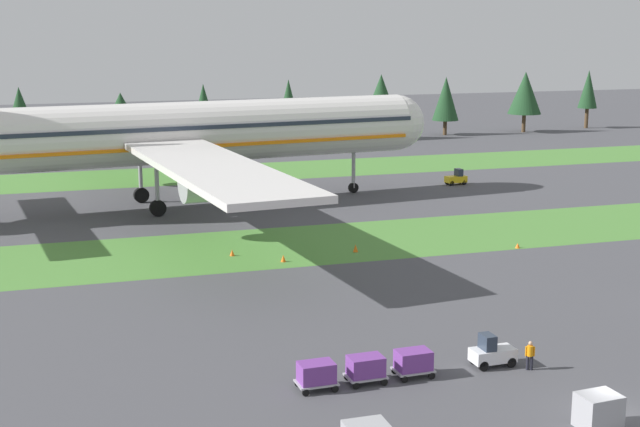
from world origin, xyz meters
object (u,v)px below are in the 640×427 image
object	(u,v)px
baggage_tug	(492,353)
cargo_dolly_second	(366,367)
airliner	(168,133)
taxiway_marker_3	(232,253)
ground_crew_marshaller	(530,354)
taxiway_marker_2	(356,248)
pushback_tractor	(456,178)
taxiway_marker_0	(518,246)
cargo_dolly_lead	(413,361)
cargo_dolly_third	(316,374)
taxiway_marker_1	(283,258)
uld_container_1	(598,411)

from	to	relation	value
baggage_tug	cargo_dolly_second	distance (m)	7.93
airliner	taxiway_marker_3	xyz separation A→B (m)	(2.03, -22.66, -7.86)
ground_crew_marshaller	taxiway_marker_2	distance (m)	29.06
ground_crew_marshaller	taxiway_marker_2	xyz separation A→B (m)	(-0.36, 29.05, -0.60)
cargo_dolly_second	baggage_tug	bearing A→B (deg)	90.00
pushback_tractor	ground_crew_marshaller	bearing A→B (deg)	152.23
baggage_tug	taxiway_marker_2	xyz separation A→B (m)	(1.45, 27.85, -0.47)
pushback_tractor	taxiway_marker_0	world-z (taller)	pushback_tractor
cargo_dolly_lead	taxiway_marker_0	world-z (taller)	cargo_dolly_lead
airliner	baggage_tug	distance (m)	54.07
pushback_tractor	taxiway_marker_3	xyz separation A→B (m)	(-34.00, -26.38, -0.54)
cargo_dolly_third	taxiway_marker_0	distance (m)	36.57
cargo_dolly_second	cargo_dolly_third	distance (m)	2.90
cargo_dolly_second	cargo_dolly_third	bearing A→B (deg)	-90.00
taxiway_marker_1	taxiway_marker_2	bearing A→B (deg)	10.97
taxiway_marker_1	taxiway_marker_2	size ratio (longest dim) A/B	0.88
cargo_dolly_third	pushback_tractor	bearing A→B (deg)	146.30
taxiway_marker_1	taxiway_marker_3	xyz separation A→B (m)	(-3.71, 3.22, -0.03)
cargo_dolly_lead	pushback_tractor	size ratio (longest dim) A/B	0.82
uld_container_1	pushback_tractor	bearing A→B (deg)	69.99
taxiway_marker_2	taxiway_marker_3	distance (m)	10.80
baggage_tug	taxiway_marker_0	distance (m)	29.42
cargo_dolly_second	pushback_tractor	xyz separation A→B (m)	(32.73, 56.30, -0.10)
taxiway_marker_2	pushback_tractor	bearing A→B (deg)	50.42
cargo_dolly_third	pushback_tractor	size ratio (longest dim) A/B	0.82
ground_crew_marshaller	baggage_tug	bearing A→B (deg)	169.73
taxiway_marker_2	taxiway_marker_1	bearing A→B (deg)	-169.03
taxiway_marker_0	taxiway_marker_3	xyz separation A→B (m)	(-24.95, 4.88, 0.05)
cargo_dolly_third	pushback_tractor	world-z (taller)	pushback_tractor
pushback_tractor	taxiway_marker_3	world-z (taller)	pushback_tractor
cargo_dolly_lead	taxiway_marker_2	bearing A→B (deg)	165.57
airliner	taxiway_marker_2	distance (m)	28.69
cargo_dolly_lead	taxiway_marker_2	xyz separation A→B (m)	(6.47, 27.97, -0.58)
airliner	taxiway_marker_0	xyz separation A→B (m)	(26.97, -27.54, -7.91)
ground_crew_marshaller	taxiway_marker_1	xyz separation A→B (m)	(-7.29, 27.71, -0.65)
taxiway_marker_2	airliner	bearing A→B (deg)	117.31
pushback_tractor	taxiway_marker_0	size ratio (longest dim) A/B	5.94
airliner	cargo_dolly_second	world-z (taller)	airliner
ground_crew_marshaller	uld_container_1	xyz separation A→B (m)	(-0.71, -7.80, -0.07)
baggage_tug	ground_crew_marshaller	size ratio (longest dim) A/B	1.51
cargo_dolly_second	taxiway_marker_2	xyz separation A→B (m)	(9.37, 28.04, -0.58)
cargo_dolly_lead	taxiway_marker_0	size ratio (longest dim) A/B	4.89
taxiway_marker_0	taxiway_marker_1	size ratio (longest dim) A/B	0.76
uld_container_1	taxiway_marker_3	size ratio (longest dim) A/B	3.64
cargo_dolly_third	taxiway_marker_3	world-z (taller)	cargo_dolly_third
ground_crew_marshaller	cargo_dolly_lead	bearing A→B (deg)	-165.63
baggage_tug	pushback_tractor	bearing A→B (deg)	154.75
cargo_dolly_third	uld_container_1	bearing A→B (deg)	52.35
uld_container_1	taxiway_marker_1	xyz separation A→B (m)	(-6.58, 35.51, -0.58)
cargo_dolly_lead	pushback_tractor	bearing A→B (deg)	150.65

